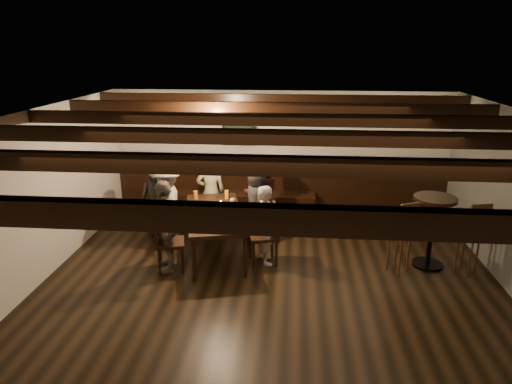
# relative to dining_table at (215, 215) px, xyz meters

# --- Properties ---
(room) EXTENTS (7.00, 7.00, 7.00)m
(room) POSITION_rel_dining_table_xyz_m (0.66, 0.79, 0.43)
(room) COLOR black
(room) RESTS_ON ground
(dining_table) EXTENTS (1.27, 2.02, 0.70)m
(dining_table) POSITION_rel_dining_table_xyz_m (0.00, 0.00, 0.00)
(dining_table) COLOR black
(dining_table) RESTS_ON floor
(chair_left_near) EXTENTS (0.48, 0.48, 0.87)m
(chair_left_near) POSITION_rel_dining_table_xyz_m (-0.80, 0.27, -0.38)
(chair_left_near) COLOR black
(chair_left_near) RESTS_ON floor
(chair_left_far) EXTENTS (0.49, 0.49, 0.90)m
(chair_left_far) POSITION_rel_dining_table_xyz_m (-0.59, -0.61, -0.37)
(chair_left_far) COLOR black
(chair_left_far) RESTS_ON floor
(chair_right_near) EXTENTS (0.48, 0.48, 0.88)m
(chair_right_near) POSITION_rel_dining_table_xyz_m (0.59, 0.61, -0.38)
(chair_right_near) COLOR black
(chair_right_near) RESTS_ON floor
(chair_right_far) EXTENTS (0.52, 0.52, 0.93)m
(chair_right_far) POSITION_rel_dining_table_xyz_m (0.81, -0.27, -0.36)
(chair_right_far) COLOR black
(chair_right_far) RESTS_ON floor
(person_bench_left) EXTENTS (0.75, 0.58, 1.36)m
(person_bench_left) POSITION_rel_dining_table_xyz_m (-1.09, 0.66, 0.04)
(person_bench_left) COLOR #292A2C
(person_bench_left) RESTS_ON floor
(person_bench_centre) EXTENTS (0.57, 0.44, 1.39)m
(person_bench_centre) POSITION_rel_dining_table_xyz_m (-0.25, 1.02, 0.05)
(person_bench_centre) COLOR gray
(person_bench_centre) RESTS_ON floor
(person_bench_right) EXTENTS (0.76, 0.65, 1.34)m
(person_bench_right) POSITION_rel_dining_table_xyz_m (0.66, 1.09, 0.03)
(person_bench_right) COLOR #4D1C1A
(person_bench_right) RESTS_ON floor
(person_left_near) EXTENTS (0.74, 1.02, 1.43)m
(person_left_near) POSITION_rel_dining_table_xyz_m (-0.84, 0.26, 0.07)
(person_left_near) COLOR gray
(person_left_near) RESTS_ON floor
(person_left_far) EXTENTS (0.52, 0.87, 1.39)m
(person_left_far) POSITION_rel_dining_table_xyz_m (-0.62, -0.62, 0.05)
(person_left_far) COLOR slate
(person_left_far) RESTS_ON floor
(person_right_near) EXTENTS (0.57, 0.73, 1.33)m
(person_right_near) POSITION_rel_dining_table_xyz_m (0.62, 0.62, 0.02)
(person_right_near) COLOR #262527
(person_right_near) RESTS_ON floor
(person_right_far) EXTENTS (0.40, 0.51, 1.24)m
(person_right_far) POSITION_rel_dining_table_xyz_m (0.84, -0.26, -0.03)
(person_right_far) COLOR #BDAAA0
(person_right_far) RESTS_ON floor
(pint_a) EXTENTS (0.07, 0.07, 0.14)m
(pint_a) POSITION_rel_dining_table_xyz_m (-0.44, 0.61, 0.13)
(pint_a) COLOR #BF7219
(pint_a) RESTS_ON dining_table
(pint_b) EXTENTS (0.07, 0.07, 0.14)m
(pint_b) POSITION_rel_dining_table_xyz_m (0.09, 0.69, 0.13)
(pint_b) COLOR #BF7219
(pint_b) RESTS_ON dining_table
(pint_c) EXTENTS (0.07, 0.07, 0.14)m
(pint_c) POSITION_rel_dining_table_xyz_m (-0.32, 0.03, 0.13)
(pint_c) COLOR #BF7219
(pint_c) RESTS_ON dining_table
(pint_d) EXTENTS (0.07, 0.07, 0.14)m
(pint_d) POSITION_rel_dining_table_xyz_m (0.24, 0.27, 0.13)
(pint_d) COLOR silver
(pint_d) RESTS_ON dining_table
(pint_e) EXTENTS (0.07, 0.07, 0.14)m
(pint_e) POSITION_rel_dining_table_xyz_m (-0.11, -0.49, 0.13)
(pint_e) COLOR #BF7219
(pint_e) RESTS_ON dining_table
(pint_f) EXTENTS (0.07, 0.07, 0.14)m
(pint_f) POSITION_rel_dining_table_xyz_m (0.33, -0.49, 0.13)
(pint_f) COLOR silver
(pint_f) RESTS_ON dining_table
(pint_g) EXTENTS (0.07, 0.07, 0.14)m
(pint_g) POSITION_rel_dining_table_xyz_m (0.24, -0.77, 0.13)
(pint_g) COLOR #BF7219
(pint_g) RESTS_ON dining_table
(plate_near) EXTENTS (0.24, 0.24, 0.01)m
(plate_near) POSITION_rel_dining_table_xyz_m (0.02, -0.72, 0.07)
(plate_near) COLOR white
(plate_near) RESTS_ON dining_table
(plate_far) EXTENTS (0.24, 0.24, 0.01)m
(plate_far) POSITION_rel_dining_table_xyz_m (0.25, -0.25, 0.07)
(plate_far) COLOR white
(plate_far) RESTS_ON dining_table
(condiment_caddy) EXTENTS (0.15, 0.10, 0.12)m
(condiment_caddy) POSITION_rel_dining_table_xyz_m (0.01, -0.05, 0.12)
(condiment_caddy) COLOR black
(condiment_caddy) RESTS_ON dining_table
(candle) EXTENTS (0.05, 0.05, 0.05)m
(candle) POSITION_rel_dining_table_xyz_m (0.05, 0.32, 0.08)
(candle) COLOR beige
(candle) RESTS_ON dining_table
(high_top_table) EXTENTS (0.62, 0.62, 1.11)m
(high_top_table) POSITION_rel_dining_table_xyz_m (3.30, -0.17, 0.08)
(high_top_table) COLOR black
(high_top_table) RESTS_ON floor
(bar_stool_left) EXTENTS (0.39, 0.40, 1.12)m
(bar_stool_left) POSITION_rel_dining_table_xyz_m (2.80, -0.38, -0.23)
(bar_stool_left) COLOR #3E2713
(bar_stool_left) RESTS_ON floor
(bar_stool_right) EXTENTS (0.37, 0.39, 1.12)m
(bar_stool_right) POSITION_rel_dining_table_xyz_m (3.80, -0.33, -0.23)
(bar_stool_right) COLOR #3E2713
(bar_stool_right) RESTS_ON floor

